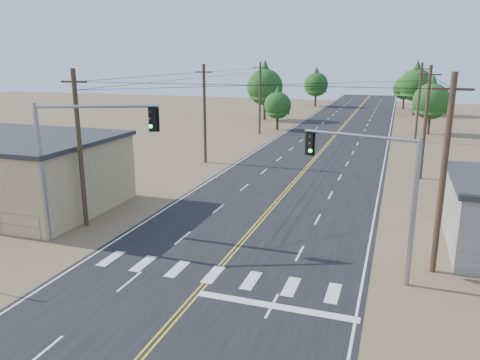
% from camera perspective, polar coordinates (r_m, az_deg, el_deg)
% --- Properties ---
extents(road, '(15.00, 200.00, 0.02)m').
position_cam_1_polar(road, '(44.09, 7.43, 0.68)').
color(road, black).
rests_on(road, ground).
extents(utility_pole_left_near, '(1.80, 0.30, 10.00)m').
position_cam_1_polar(utility_pole_left_near, '(30.92, -18.95, 3.67)').
color(utility_pole_left_near, '#4C3826').
rests_on(utility_pole_left_near, ground).
extents(utility_pole_left_mid, '(1.80, 0.30, 10.00)m').
position_cam_1_polar(utility_pole_left_mid, '(48.12, -4.34, 8.12)').
color(utility_pole_left_mid, '#4C3826').
rests_on(utility_pole_left_mid, ground).
extents(utility_pole_left_far, '(1.80, 0.30, 10.00)m').
position_cam_1_polar(utility_pole_left_far, '(66.90, 2.44, 10.00)').
color(utility_pole_left_far, '#4C3826').
rests_on(utility_pole_left_far, ground).
extents(utility_pole_right_near, '(1.80, 0.30, 10.00)m').
position_cam_1_polar(utility_pole_right_near, '(24.73, 23.53, 0.61)').
color(utility_pole_right_near, '#4C3826').
rests_on(utility_pole_right_near, ground).
extents(utility_pole_right_mid, '(1.80, 0.30, 10.00)m').
position_cam_1_polar(utility_pole_right_mid, '(44.40, 21.67, 6.58)').
color(utility_pole_right_mid, '#4C3826').
rests_on(utility_pole_right_mid, ground).
extents(utility_pole_right_far, '(1.80, 0.30, 10.00)m').
position_cam_1_polar(utility_pole_right_far, '(64.27, 20.94, 8.87)').
color(utility_pole_right_far, '#4C3826').
rests_on(utility_pole_right_far, ground).
extents(signal_mast_left, '(6.52, 2.79, 8.19)m').
position_cam_1_polar(signal_mast_left, '(28.33, -19.47, 3.58)').
color(signal_mast_left, gray).
rests_on(signal_mast_left, ground).
extents(signal_mast_right, '(5.62, 1.81, 7.20)m').
position_cam_1_polar(signal_mast_right, '(23.19, 16.72, -0.31)').
color(signal_mast_right, gray).
rests_on(signal_mast_right, ground).
extents(tree_left_near, '(4.01, 4.01, 6.68)m').
position_cam_1_polar(tree_left_near, '(70.79, 4.62, 9.39)').
color(tree_left_near, '#3F2D1E').
rests_on(tree_left_near, ground).
extents(tree_left_mid, '(6.16, 6.16, 10.27)m').
position_cam_1_polar(tree_left_mid, '(82.10, 3.05, 11.69)').
color(tree_left_mid, '#3F2D1E').
rests_on(tree_left_mid, ground).
extents(tree_left_far, '(5.25, 5.25, 8.74)m').
position_cam_1_polar(tree_left_far, '(106.48, 9.27, 11.72)').
color(tree_left_far, '#3F2D1E').
rests_on(tree_left_far, ground).
extents(tree_right_near, '(5.05, 5.05, 8.41)m').
position_cam_1_polar(tree_right_near, '(71.68, 22.32, 9.27)').
color(tree_right_near, '#3F2D1E').
rests_on(tree_right_near, ground).
extents(tree_right_mid, '(6.09, 6.09, 10.15)m').
position_cam_1_polar(tree_right_mid, '(95.22, 20.69, 11.16)').
color(tree_right_mid, '#3F2D1E').
rests_on(tree_right_mid, ground).
extents(tree_right_far, '(4.77, 4.77, 7.96)m').
position_cam_1_polar(tree_right_far, '(105.41, 19.47, 10.79)').
color(tree_right_far, '#3F2D1E').
rests_on(tree_right_far, ground).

